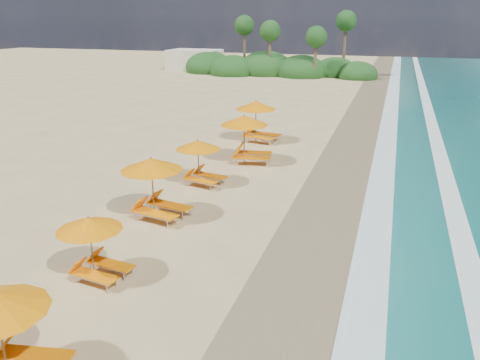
# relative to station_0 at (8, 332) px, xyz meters

# --- Properties ---
(ground) EXTENTS (160.00, 160.00, 0.00)m
(ground) POSITION_rel_station_0_xyz_m (1.61, 11.19, -1.27)
(ground) COLOR #D1B87B
(ground) RESTS_ON ground
(wet_sand) EXTENTS (4.00, 160.00, 0.01)m
(wet_sand) POSITION_rel_station_0_xyz_m (5.61, 11.19, -1.27)
(wet_sand) COLOR olive
(wet_sand) RESTS_ON ground
(surf_foam) EXTENTS (4.00, 160.00, 0.01)m
(surf_foam) POSITION_rel_station_0_xyz_m (8.31, 11.19, -1.24)
(surf_foam) COLOR white
(surf_foam) RESTS_ON ground
(station_0) EXTENTS (2.71, 2.59, 2.27)m
(station_0) POSITION_rel_station_0_xyz_m (0.00, 0.00, 0.00)
(station_0) COLOR olive
(station_0) RESTS_ON ground
(station_1) EXTENTS (2.36, 2.23, 2.01)m
(station_1) POSITION_rel_station_0_xyz_m (-0.79, 4.42, -0.14)
(station_1) COLOR olive
(station_1) RESTS_ON ground
(station_2) EXTENTS (2.99, 2.87, 2.47)m
(station_2) POSITION_rel_station_0_xyz_m (-1.17, 9.22, 0.11)
(station_2) COLOR olive
(station_2) RESTS_ON ground
(station_3) EXTENTS (2.65, 2.54, 2.17)m
(station_3) POSITION_rel_station_0_xyz_m (-1.00, 13.46, -0.06)
(station_3) COLOR olive
(station_3) RESTS_ON ground
(station_4) EXTENTS (3.14, 3.00, 2.62)m
(station_4) POSITION_rel_station_0_xyz_m (0.04, 17.56, 0.20)
(station_4) COLOR olive
(station_4) RESTS_ON ground
(station_5) EXTENTS (3.08, 2.93, 2.60)m
(station_5) POSITION_rel_station_0_xyz_m (-0.64, 22.14, 0.18)
(station_5) COLOR olive
(station_5) RESTS_ON ground
(treeline) EXTENTS (25.80, 8.80, 9.74)m
(treeline) POSITION_rel_station_0_xyz_m (-8.32, 56.71, -0.28)
(treeline) COLOR #163D14
(treeline) RESTS_ON ground
(beach_building) EXTENTS (7.00, 5.00, 2.80)m
(beach_building) POSITION_rel_station_0_xyz_m (-20.39, 59.19, 0.13)
(beach_building) COLOR beige
(beach_building) RESTS_ON ground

